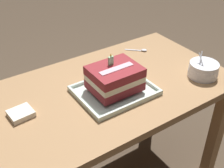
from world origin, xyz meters
name	(u,v)px	position (x,y,z in m)	size (l,w,h in m)	color
dining_table	(110,103)	(0.00, 0.00, 0.59)	(1.19, 0.69, 0.70)	#9E754C
foil_tray	(115,91)	(-0.01, -0.06, 0.70)	(0.35, 0.28, 0.02)	silver
birthday_cake	(115,78)	(-0.01, -0.06, 0.78)	(0.22, 0.18, 0.16)	maroon
bowl_stack	(203,70)	(0.44, -0.18, 0.73)	(0.15, 0.15, 0.12)	white
serving_spoon_near_tray	(142,50)	(0.35, 0.20, 0.70)	(0.11, 0.10, 0.01)	silver
napkin_pile	(21,114)	(-0.42, 0.03, 0.71)	(0.10, 0.09, 0.02)	silver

